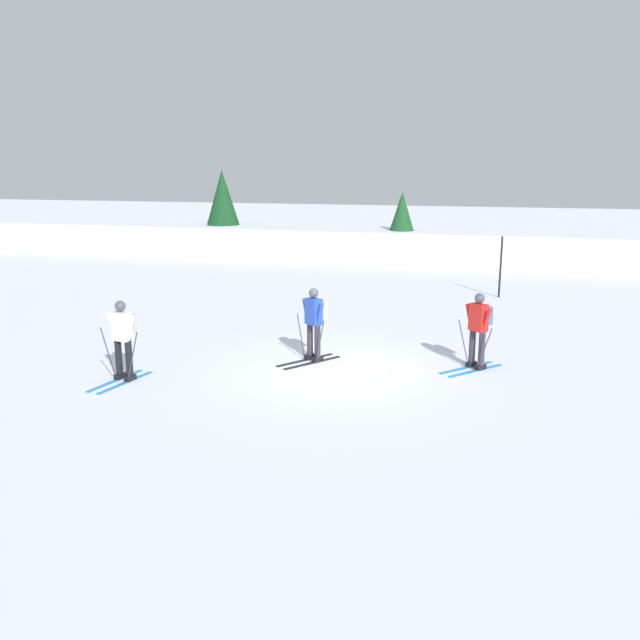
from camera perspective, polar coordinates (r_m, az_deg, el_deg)
The scene contains 8 objects.
ground_plane at distance 14.58m, azimuth 1.24°, elevation -4.41°, with size 120.00×120.00×0.00m, color silver.
far_snow_ridge at distance 34.15m, azimuth 9.50°, elevation 6.87°, with size 80.00×8.74×1.42m, color silver.
skier_blue at distance 15.07m, azimuth -0.49°, elevation -0.04°, with size 1.24×1.51×1.71m.
skier_red at distance 14.91m, azimuth 13.56°, elevation -0.58°, with size 1.33×1.45×1.71m.
skier_white at distance 14.31m, azimuth -16.66°, elevation -1.34°, with size 0.99×1.64×1.71m.
trail_marker_pole at distance 23.26m, azimuth 15.33°, elevation 4.44°, with size 0.07×0.07×2.08m, color black.
conifer_far_left at distance 31.27m, azimuth 7.09°, elevation 8.58°, with size 1.63×1.63×3.21m.
conifer_far_right at distance 34.30m, azimuth -8.41°, elevation 9.75°, with size 2.15×2.15×4.18m.
Camera 1 is at (3.31, -13.49, 4.44)m, focal length 37.03 mm.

